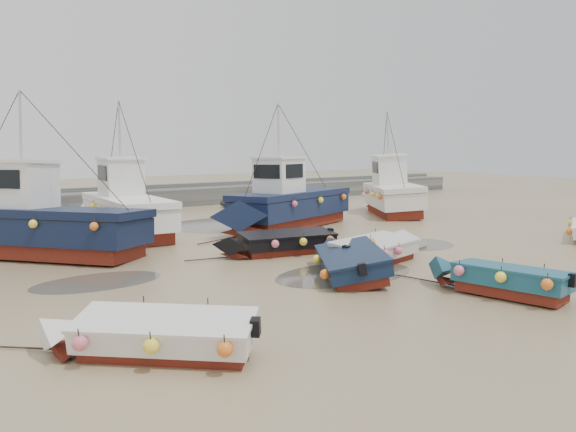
% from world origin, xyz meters
% --- Properties ---
extents(ground, '(120.00, 120.00, 0.00)m').
position_xyz_m(ground, '(0.00, 0.00, 0.00)').
color(ground, tan).
rests_on(ground, ground).
extents(seawall, '(60.00, 4.92, 1.50)m').
position_xyz_m(seawall, '(0.05, 21.99, 0.63)').
color(seawall, slate).
rests_on(seawall, ground).
extents(puddle_a, '(5.15, 5.15, 0.01)m').
position_xyz_m(puddle_a, '(-1.56, -0.77, 0.00)').
color(puddle_a, '#514B40').
rests_on(puddle_a, ground).
extents(puddle_b, '(3.41, 3.41, 0.01)m').
position_xyz_m(puddle_b, '(4.59, 1.75, 0.00)').
color(puddle_b, '#514B40').
rests_on(puddle_b, ground).
extents(puddle_c, '(4.01, 4.01, 0.01)m').
position_xyz_m(puddle_c, '(-8.51, 2.83, 0.00)').
color(puddle_c, '#514B40').
rests_on(puddle_c, ground).
extents(puddle_d, '(6.10, 6.10, 0.01)m').
position_xyz_m(puddle_d, '(0.93, 11.46, 0.00)').
color(puddle_d, '#514B40').
rests_on(puddle_d, ground).
extents(dinghy_0, '(4.72, 4.36, 1.43)m').
position_xyz_m(dinghy_0, '(-9.55, -3.96, 0.55)').
color(dinghy_0, maroon).
rests_on(dinghy_0, ground).
extents(dinghy_1, '(4.30, 5.96, 1.43)m').
position_xyz_m(dinghy_1, '(-1.38, -0.90, 0.54)').
color(dinghy_1, maroon).
rests_on(dinghy_1, ground).
extents(dinghy_2, '(2.24, 5.21, 1.43)m').
position_xyz_m(dinghy_2, '(0.23, -5.24, 0.56)').
color(dinghy_2, maroon).
rests_on(dinghy_2, ground).
extents(dinghy_4, '(5.95, 2.51, 1.43)m').
position_xyz_m(dinghy_4, '(-1.44, 3.26, 0.55)').
color(dinghy_4, maroon).
rests_on(dinghy_4, ground).
extents(dinghy_5, '(5.83, 2.60, 1.43)m').
position_xyz_m(dinghy_5, '(0.79, 0.01, 0.55)').
color(dinghy_5, maroon).
rests_on(dinghy_5, ground).
extents(cabin_boat_0, '(8.05, 9.18, 6.22)m').
position_xyz_m(cabin_boat_0, '(-9.30, 8.32, 1.31)').
color(cabin_boat_0, maroon).
rests_on(cabin_boat_0, ground).
extents(cabin_boat_1, '(3.21, 10.28, 6.22)m').
position_xyz_m(cabin_boat_1, '(-4.66, 11.35, 1.33)').
color(cabin_boat_1, maroon).
rests_on(cabin_boat_1, ground).
extents(cabin_boat_2, '(10.45, 5.29, 6.22)m').
position_xyz_m(cabin_boat_2, '(2.74, 8.77, 1.32)').
color(cabin_boat_2, maroon).
rests_on(cabin_boat_2, ground).
extents(cabin_boat_3, '(5.81, 8.22, 6.22)m').
position_xyz_m(cabin_boat_3, '(11.52, 9.79, 1.39)').
color(cabin_boat_3, maroon).
rests_on(cabin_boat_3, ground).
extents(person, '(0.72, 0.66, 1.65)m').
position_xyz_m(person, '(-5.81, 8.43, 0.00)').
color(person, '#1D1F3C').
rests_on(person, ground).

